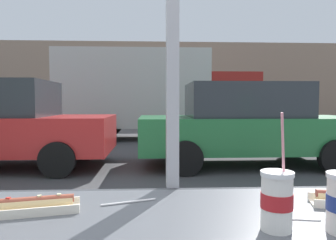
# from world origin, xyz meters

# --- Properties ---
(ground_plane) EXTENTS (60.00, 60.00, 0.00)m
(ground_plane) POSITION_xyz_m (0.00, 8.00, 0.00)
(ground_plane) COLOR #424244
(sidewalk_strip) EXTENTS (16.00, 2.80, 0.15)m
(sidewalk_strip) POSITION_xyz_m (0.00, 1.60, 0.08)
(sidewalk_strip) COLOR #B2ADA3
(sidewalk_strip) RESTS_ON ground
(building_facade_far) EXTENTS (28.00, 1.20, 4.91)m
(building_facade_far) POSITION_xyz_m (0.00, 18.20, 2.45)
(building_facade_far) COLOR gray
(building_facade_far) RESTS_ON ground
(soda_cup_right) EXTENTS (0.09, 0.09, 0.32)m
(soda_cup_right) POSITION_xyz_m (0.25, -0.39, 1.06)
(soda_cup_right) COLOR white
(soda_cup_right) RESTS_ON window_counter
(hotdog_tray_far) EXTENTS (0.28, 0.15, 0.05)m
(hotdog_tray_far) POSITION_xyz_m (-0.45, -0.22, 1.00)
(hotdog_tray_far) COLOR beige
(hotdog_tray_far) RESTS_ON window_counter
(loose_straw) EXTENTS (0.18, 0.07, 0.01)m
(loose_straw) POSITION_xyz_m (-0.16, -0.14, 0.99)
(loose_straw) COLOR white
(loose_straw) RESTS_ON window_counter
(napkin_wrapper) EXTENTS (0.13, 0.11, 0.00)m
(napkin_wrapper) POSITION_xyz_m (0.35, -0.28, 0.98)
(napkin_wrapper) COLOR white
(napkin_wrapper) RESTS_ON window_counter
(parked_car_red) EXTENTS (4.28, 2.07, 1.76)m
(parked_car_red) POSITION_xyz_m (-3.13, 5.28, 0.89)
(parked_car_red) COLOR red
(parked_car_red) RESTS_ON ground
(parked_car_green) EXTENTS (4.48, 1.99, 1.71)m
(parked_car_green) POSITION_xyz_m (1.88, 5.28, 0.87)
(parked_car_green) COLOR #236B38
(parked_car_green) RESTS_ON ground
(box_truck) EXTENTS (7.01, 2.44, 3.12)m
(box_truck) POSITION_xyz_m (-0.08, 10.26, 1.69)
(box_truck) COLOR beige
(box_truck) RESTS_ON ground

